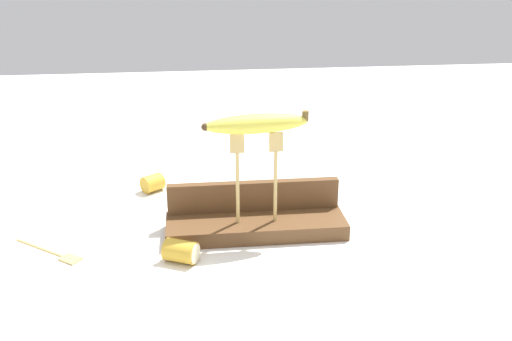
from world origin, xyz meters
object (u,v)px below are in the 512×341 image
(fork_stand_center, at_px, (257,170))
(fork_fallen_near, at_px, (55,253))
(banana_raised_center, at_px, (257,124))
(banana_chunk_near, at_px, (181,251))
(banana_chunk_far, at_px, (153,183))

(fork_stand_center, height_order, fork_fallen_near, fork_stand_center)
(banana_raised_center, height_order, banana_chunk_near, banana_raised_center)
(fork_fallen_near, bearing_deg, banana_raised_center, 4.91)
(banana_raised_center, distance_m, banana_chunk_near, 0.26)
(banana_raised_center, xyz_separation_m, banana_chunk_far, (-0.21, 0.24, -0.20))
(fork_stand_center, relative_size, banana_chunk_far, 3.01)
(fork_stand_center, bearing_deg, banana_chunk_far, 130.57)
(banana_raised_center, relative_size, banana_chunk_far, 3.38)
(fork_fallen_near, relative_size, banana_chunk_near, 1.99)
(fork_stand_center, height_order, banana_chunk_near, fork_stand_center)
(fork_stand_center, bearing_deg, banana_chunk_near, -150.05)
(banana_raised_center, bearing_deg, fork_fallen_near, -175.09)
(fork_fallen_near, bearing_deg, fork_stand_center, 4.91)
(fork_stand_center, height_order, banana_chunk_far, fork_stand_center)
(fork_stand_center, distance_m, banana_raised_center, 0.09)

